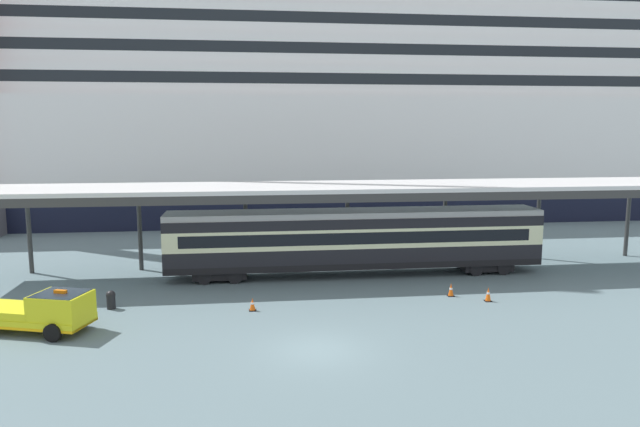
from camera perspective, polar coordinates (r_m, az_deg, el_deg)
The scene contains 9 objects.
ground_plane at distance 25.20m, azimuth -0.22°, elevation -13.10°, with size 400.00×400.00×0.00m, color slate.
cruise_ship at distance 67.84m, azimuth -20.93°, elevation 9.19°, with size 168.96×25.57×33.31m.
platform_canopy at distance 36.65m, azimuth 3.39°, elevation 2.41°, with size 47.53×5.93×5.67m.
train_carriage at distance 36.69m, azimuth 3.47°, elevation -2.48°, with size 23.23×2.81×4.11m.
service_truck at distance 29.69m, azimuth -25.26°, elevation -8.55°, with size 5.57×3.50×2.02m.
traffic_cone_near at distance 32.89m, azimuth 16.00°, elevation -7.53°, with size 0.36×0.36×0.78m.
traffic_cone_mid at distance 30.30m, azimuth -6.57°, elevation -8.74°, with size 0.36×0.36×0.68m.
traffic_cone_far at distance 33.35m, azimuth 12.58°, elevation -7.23°, with size 0.36×0.36×0.73m.
quay_bollard at distance 32.18m, azimuth -19.62°, elevation -7.81°, with size 0.48×0.48×0.96m.
Camera 1 is at (-2.80, -23.27, 9.26)m, focal length 33.00 mm.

